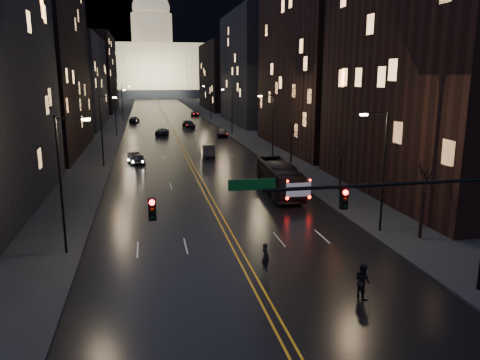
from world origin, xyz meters
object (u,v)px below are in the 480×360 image
receding_car_a (209,151)px  pedestrian_b (363,281)px  oncoming_car_b (134,157)px  oncoming_car_a (138,159)px  bus (279,178)px  traffic_signal (389,206)px  pedestrian_a (265,257)px

receding_car_a → pedestrian_b: pedestrian_b is taller
receding_car_a → oncoming_car_b: bearing=-163.8°
oncoming_car_a → bus: bearing=121.0°
oncoming_car_a → receding_car_a: 10.35m
oncoming_car_a → receding_car_a: receding_car_a is taller
bus → receding_car_a: 22.36m
traffic_signal → pedestrian_a: traffic_signal is taller
receding_car_a → pedestrian_b: size_ratio=2.72×
receding_car_a → oncoming_car_a: bearing=-153.8°
traffic_signal → receding_car_a: 45.17m
bus → oncoming_car_b: size_ratio=2.57×
bus → oncoming_car_b: bus is taller
bus → receding_car_a: size_ratio=2.17×
traffic_signal → oncoming_car_b: traffic_signal is taller
pedestrian_a → pedestrian_b: size_ratio=0.92×
receding_car_a → pedestrian_a: (-1.98, -39.87, 0.03)m
traffic_signal → receding_car_a: (-2.93, 44.87, -4.27)m
bus → pedestrian_a: 18.86m
oncoming_car_b → pedestrian_a: (8.38, -38.13, 0.16)m
oncoming_car_a → oncoming_car_b: oncoming_car_a is taller
traffic_signal → oncoming_car_b: (-13.29, 43.13, -4.40)m
oncoming_car_a → oncoming_car_b: size_ratio=0.99×
bus → pedestrian_b: bus is taller
traffic_signal → oncoming_car_b: bearing=107.1°
oncoming_car_b → pedestrian_a: 39.04m
pedestrian_a → traffic_signal: bearing=-152.8°
bus → oncoming_car_b: (-14.36, 20.25, -0.83)m
traffic_signal → pedestrian_a: size_ratio=10.02×
bus → receding_car_a: bearing=103.7°
traffic_signal → pedestrian_b: bearing=142.9°
bus → oncoming_car_a: bus is taller
bus → receding_car_a: bus is taller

